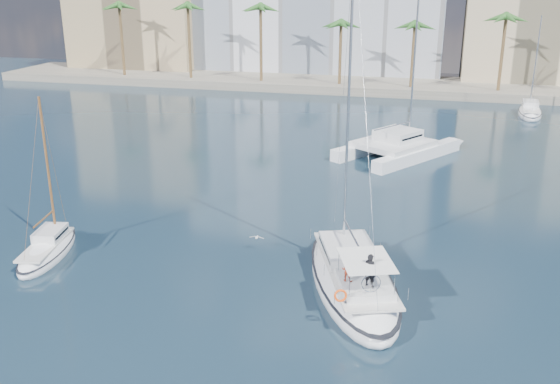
# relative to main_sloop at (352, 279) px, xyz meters

# --- Properties ---
(ground) EXTENTS (160.00, 160.00, 0.00)m
(ground) POSITION_rel_main_sloop_xyz_m (-5.48, 2.79, -0.56)
(ground) COLOR black
(ground) RESTS_ON ground
(quay) EXTENTS (120.00, 14.00, 1.20)m
(quay) POSITION_rel_main_sloop_xyz_m (-5.48, 63.79, 0.04)
(quay) COLOR gray
(quay) RESTS_ON ground
(building_tan_left) EXTENTS (22.00, 14.00, 22.00)m
(building_tan_left) POSITION_rel_main_sloop_xyz_m (-47.48, 71.79, 10.44)
(building_tan_left) COLOR tan
(building_tan_left) RESTS_ON ground
(building_beige) EXTENTS (20.00, 14.00, 20.00)m
(building_beige) POSITION_rel_main_sloop_xyz_m (16.52, 72.79, 9.44)
(building_beige) COLOR tan
(building_beige) RESTS_ON ground
(palm_left) EXTENTS (3.60, 3.60, 12.30)m
(palm_left) POSITION_rel_main_sloop_xyz_m (-39.48, 59.79, 9.72)
(palm_left) COLOR brown
(palm_left) RESTS_ON ground
(palm_centre) EXTENTS (3.60, 3.60, 12.30)m
(palm_centre) POSITION_rel_main_sloop_xyz_m (-5.48, 59.79, 9.72)
(palm_centre) COLOR brown
(palm_centre) RESTS_ON ground
(main_sloop) EXTENTS (8.24, 13.41, 18.99)m
(main_sloop) POSITION_rel_main_sloop_xyz_m (0.00, 0.00, 0.00)
(main_sloop) COLOR white
(main_sloop) RESTS_ON ground
(small_sloop) EXTENTS (3.49, 7.27, 10.03)m
(small_sloop) POSITION_rel_main_sloop_xyz_m (-18.46, -0.51, -0.17)
(small_sloop) COLOR white
(small_sloop) RESTS_ON ground
(catamaran) EXTENTS (11.54, 13.35, 17.51)m
(catamaran) POSITION_rel_main_sloop_xyz_m (0.15, 27.24, 0.59)
(catamaran) COLOR white
(catamaran) RESTS_ON ground
(seagull) EXTENTS (0.93, 0.40, 0.17)m
(seagull) POSITION_rel_main_sloop_xyz_m (-6.38, 3.26, 0.38)
(seagull) COLOR silver
(seagull) RESTS_ON ground
(moored_yacht_a) EXTENTS (3.37, 9.52, 11.90)m
(moored_yacht_a) POSITION_rel_main_sloop_xyz_m (14.52, 49.79, -0.56)
(moored_yacht_a) COLOR white
(moored_yacht_a) RESTS_ON ground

